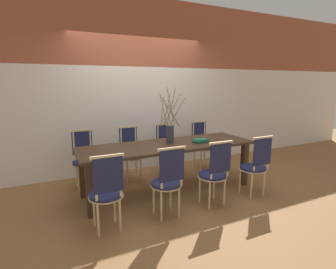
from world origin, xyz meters
TOP-DOWN VIEW (x-y plane):
  - ground_plane at (0.00, 0.00)m, footprint 16.00×16.00m
  - wall_rear at (0.00, 1.26)m, footprint 12.00×0.06m
  - dining_table at (0.00, 0.00)m, footprint 2.69×0.86m
  - chair_near_leftend at (-1.12, -0.74)m, footprint 0.40×0.40m
  - chair_near_left at (-0.36, -0.74)m, footprint 0.40×0.40m
  - chair_near_center at (0.34, -0.74)m, footprint 0.40×0.40m
  - chair_near_right at (1.07, -0.74)m, footprint 0.40×0.40m
  - chair_far_leftend at (-1.14, 0.74)m, footprint 0.40×0.40m
  - chair_far_left at (-0.36, 0.74)m, footprint 0.40×0.40m
  - chair_far_center at (0.33, 0.74)m, footprint 0.40×0.40m
  - chair_far_right at (1.09, 0.74)m, footprint 0.40×0.40m
  - vase_centerpiece at (0.06, 0.06)m, footprint 0.41×0.41m
  - book_stack at (0.52, -0.10)m, footprint 0.25×0.17m

SIDE VIEW (x-z plane):
  - ground_plane at x=0.00m, z-range 0.00..0.00m
  - chair_near_leftend at x=-1.12m, z-range 0.03..0.96m
  - chair_near_left at x=-0.36m, z-range 0.03..0.96m
  - chair_near_center at x=0.34m, z-range 0.03..0.96m
  - chair_near_right at x=1.07m, z-range 0.03..0.96m
  - chair_far_leftend at x=-1.14m, z-range 0.03..0.96m
  - chair_far_left at x=-0.36m, z-range 0.03..0.96m
  - chair_far_center at x=0.33m, z-range 0.03..0.96m
  - chair_far_right at x=1.09m, z-range 0.03..0.96m
  - dining_table at x=0.00m, z-range 0.28..1.03m
  - book_stack at x=0.52m, z-range 0.75..0.80m
  - vase_centerpiece at x=0.06m, z-range 0.49..1.35m
  - wall_rear at x=0.00m, z-range 0.00..3.20m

